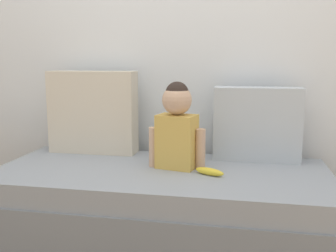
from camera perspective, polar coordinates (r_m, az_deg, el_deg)
ground_plane at (r=2.35m, az=-0.99°, el=-15.61°), size 12.00×12.00×0.00m
back_wall at (r=2.69m, az=1.52°, el=15.23°), size 5.13×0.10×2.53m
couch at (r=2.28m, az=-1.01°, el=-11.19°), size 1.93×0.86×0.39m
throw_pillow_left at (r=2.62m, az=-10.90°, el=2.00°), size 0.58×0.16×0.54m
throw_pillow_right at (r=2.44m, az=12.89°, el=0.29°), size 0.52×0.16×0.45m
toddler at (r=2.20m, az=1.31°, el=0.10°), size 0.33×0.19×0.49m
banana at (r=2.11m, az=6.09°, el=-6.64°), size 0.17×0.11×0.04m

